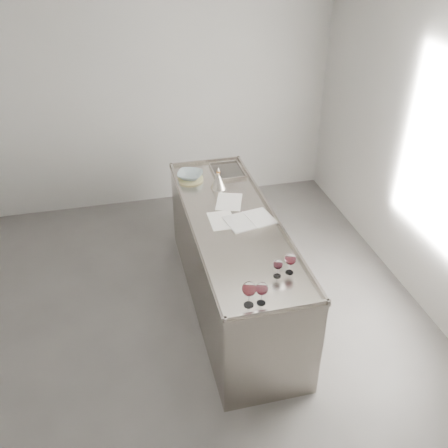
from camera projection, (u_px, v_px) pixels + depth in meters
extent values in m
cube|color=#4C4947|center=(187.00, 333.00, 4.52)|extent=(4.50, 5.00, 0.02)
cube|color=#A3A19E|center=(144.00, 94.00, 5.81)|extent=(4.50, 0.02, 2.80)
cube|color=#A3A19E|center=(445.00, 166.00, 4.20)|extent=(0.02, 5.00, 2.80)
cube|color=gray|center=(233.00, 264.00, 4.61)|extent=(0.75, 2.40, 0.92)
cube|color=gray|center=(233.00, 221.00, 4.35)|extent=(0.77, 2.42, 0.02)
cube|color=gray|center=(278.00, 310.00, 3.37)|extent=(0.77, 0.02, 0.03)
cube|color=gray|center=(205.00, 161.00, 5.31)|extent=(0.77, 0.02, 0.03)
cube|color=gray|center=(192.00, 224.00, 4.27)|extent=(0.02, 2.42, 0.03)
cube|color=gray|center=(273.00, 214.00, 4.41)|extent=(0.02, 2.42, 0.03)
cube|color=#595654|center=(227.00, 172.00, 5.14)|extent=(0.30, 0.38, 0.01)
cylinder|color=white|center=(249.00, 305.00, 3.43)|extent=(0.07, 0.07, 0.00)
cylinder|color=white|center=(249.00, 299.00, 3.40)|extent=(0.01, 0.01, 0.10)
ellipsoid|color=white|center=(249.00, 289.00, 3.35)|extent=(0.10, 0.10, 0.11)
cylinder|color=#3C080D|center=(249.00, 291.00, 3.37)|extent=(0.07, 0.07, 0.02)
cylinder|color=white|center=(261.00, 303.00, 3.45)|extent=(0.06, 0.06, 0.00)
cylinder|color=white|center=(261.00, 298.00, 3.42)|extent=(0.01, 0.01, 0.08)
ellipsoid|color=white|center=(262.00, 289.00, 3.38)|extent=(0.09, 0.09, 0.09)
cylinder|color=#35070D|center=(262.00, 291.00, 3.39)|extent=(0.06, 0.06, 0.02)
cylinder|color=white|center=(289.00, 272.00, 3.73)|extent=(0.06, 0.06, 0.00)
cylinder|color=white|center=(290.00, 268.00, 3.71)|extent=(0.01, 0.01, 0.08)
ellipsoid|color=white|center=(290.00, 259.00, 3.67)|extent=(0.09, 0.09, 0.09)
cylinder|color=#37070D|center=(290.00, 261.00, 3.68)|extent=(0.06, 0.06, 0.02)
cylinder|color=white|center=(277.00, 276.00, 3.70)|extent=(0.06, 0.06, 0.00)
cylinder|color=white|center=(277.00, 272.00, 3.68)|extent=(0.01, 0.01, 0.07)
ellipsoid|color=white|center=(278.00, 264.00, 3.64)|extent=(0.07, 0.07, 0.08)
cylinder|color=#33070D|center=(278.00, 266.00, 3.65)|extent=(0.05, 0.05, 0.02)
cube|color=silver|center=(239.00, 223.00, 4.31)|extent=(0.25, 0.32, 0.01)
cube|color=silver|center=(260.00, 217.00, 4.38)|extent=(0.25, 0.32, 0.01)
cylinder|color=white|center=(250.00, 219.00, 4.34)|extent=(0.06, 0.28, 0.01)
cube|color=white|center=(222.00, 220.00, 4.35)|extent=(0.22, 0.31, 0.00)
cube|color=white|center=(229.00, 202.00, 4.61)|extent=(0.32, 0.38, 0.00)
cylinder|color=#C3BB7E|center=(190.00, 179.00, 4.98)|extent=(0.29, 0.29, 0.02)
imported|color=#91A4A9|center=(190.00, 175.00, 4.96)|extent=(0.33, 0.33, 0.06)
cone|color=#ABA298|center=(218.00, 182.00, 4.81)|extent=(0.15, 0.15, 0.13)
cylinder|color=#ABA298|center=(218.00, 174.00, 4.77)|extent=(0.03, 0.03, 0.03)
cylinder|color=#A86D2E|center=(218.00, 172.00, 4.75)|extent=(0.04, 0.04, 0.02)
cone|color=#ABA298|center=(218.00, 169.00, 4.74)|extent=(0.03, 0.03, 0.04)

